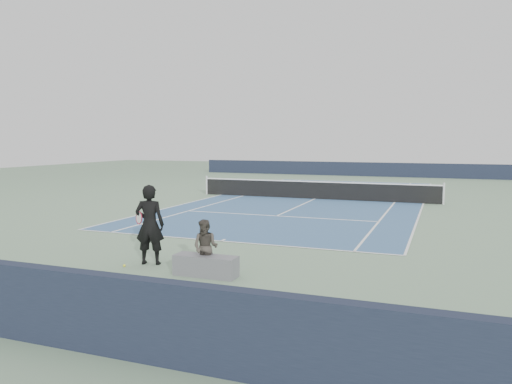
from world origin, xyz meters
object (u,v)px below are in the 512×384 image
(tennis_player, at_px, (150,225))
(spectator_bench, at_px, (206,256))
(tennis_net, at_px, (315,190))
(tennis_ball, at_px, (124,266))

(tennis_player, relative_size, spectator_bench, 1.33)
(tennis_net, relative_size, tennis_player, 6.36)
(tennis_net, xyz_separation_m, spectator_bench, (1.33, -15.58, -0.03))
(tennis_net, xyz_separation_m, tennis_player, (-0.49, -15.08, 0.51))
(tennis_net, height_order, tennis_player, tennis_player)
(tennis_player, bearing_deg, spectator_bench, -15.47)
(tennis_player, relative_size, tennis_ball, 28.44)
(tennis_ball, xyz_separation_m, spectator_bench, (2.26, -0.01, 0.44))
(spectator_bench, bearing_deg, tennis_net, 94.87)
(tennis_ball, bearing_deg, spectator_bench, -0.29)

